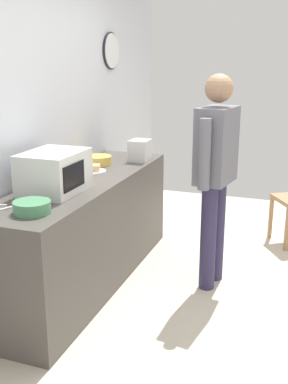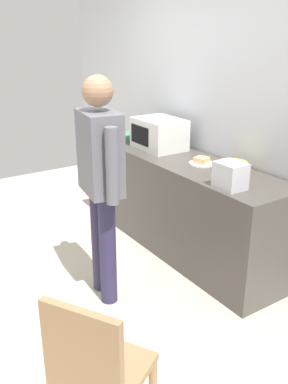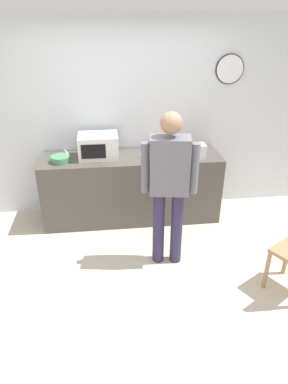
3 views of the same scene
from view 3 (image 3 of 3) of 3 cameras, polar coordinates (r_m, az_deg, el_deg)
The scene contains 11 objects.
ground_plane at distance 3.91m, azimuth -1.05°, elevation -13.41°, with size 6.00×6.00×0.00m, color beige.
back_wall at distance 4.73m, azimuth -3.07°, elevation 11.99°, with size 5.40×0.13×2.60m.
kitchen_counter at distance 4.68m, azimuth -2.05°, elevation 0.70°, with size 2.35×0.62×0.91m, color #4C4742.
microwave at distance 4.46m, azimuth -7.57°, elevation 7.55°, with size 0.50×0.39×0.30m.
sandwich_plate at distance 4.54m, azimuth 0.77°, elevation 6.43°, with size 0.22×0.22×0.07m.
salad_bowl at distance 4.43m, azimuth -13.67°, elevation 5.34°, with size 0.24×0.24×0.08m, color #4C8E60.
cereal_bowl at distance 4.66m, azimuth 4.21°, elevation 7.17°, with size 0.25×0.25×0.08m, color gold.
toaster at distance 4.42m, azimuth 8.67°, elevation 6.60°, with size 0.22×0.18×0.20m, color silver.
fork_utensil at distance 4.65m, azimuth -13.57°, elevation 5.94°, with size 0.17×0.02×0.01m, color silver.
spoon_utensil at distance 4.74m, azimuth -12.71°, elevation 6.44°, with size 0.17×0.02×0.01m, color silver.
person_standing at distance 3.57m, azimuth 4.21°, elevation 1.89°, with size 0.58×0.30×1.74m.
Camera 3 is at (-0.27, -2.95, 2.56)m, focal length 32.19 mm.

